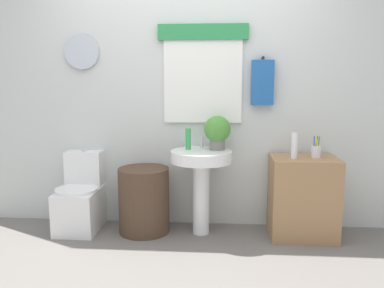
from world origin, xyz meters
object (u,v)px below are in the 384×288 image
(toilet, at_px, (81,200))
(toothbrush_cup, at_px, (316,151))
(wooden_cabinet, at_px, (303,197))
(laundry_hamper, at_px, (144,200))
(pedestal_sink, at_px, (201,170))
(soap_bottle, at_px, (188,139))
(potted_plant, at_px, (217,131))
(lotion_bottle, at_px, (294,146))

(toilet, relative_size, toothbrush_cup, 3.95)
(wooden_cabinet, distance_m, toothbrush_cup, 0.42)
(laundry_hamper, relative_size, pedestal_sink, 0.78)
(wooden_cabinet, relative_size, soap_bottle, 3.75)
(wooden_cabinet, bearing_deg, potted_plant, 175.48)
(wooden_cabinet, xyz_separation_m, lotion_bottle, (-0.10, -0.04, 0.47))
(pedestal_sink, bearing_deg, soap_bottle, 157.38)
(wooden_cabinet, bearing_deg, laundry_hamper, 180.00)
(laundry_hamper, distance_m, wooden_cabinet, 1.42)
(lotion_bottle, bearing_deg, soap_bottle, 174.41)
(soap_bottle, xyz_separation_m, potted_plant, (0.26, 0.01, 0.08))
(toilet, relative_size, lotion_bottle, 3.34)
(soap_bottle, distance_m, toothbrush_cup, 1.12)
(laundry_hamper, bearing_deg, wooden_cabinet, 0.00)
(toilet, xyz_separation_m, soap_bottle, (1.00, 0.02, 0.58))
(toothbrush_cup, bearing_deg, laundry_hamper, -179.24)
(wooden_cabinet, relative_size, toothbrush_cup, 3.85)
(laundry_hamper, xyz_separation_m, lotion_bottle, (1.32, -0.04, 0.53))
(lotion_bottle, bearing_deg, toothbrush_cup, 16.86)
(pedestal_sink, xyz_separation_m, potted_plant, (0.14, 0.06, 0.35))
(laundry_hamper, xyz_separation_m, toothbrush_cup, (1.52, 0.02, 0.47))
(toilet, height_order, lotion_bottle, lotion_bottle)
(soap_bottle, distance_m, potted_plant, 0.27)
(toothbrush_cup, bearing_deg, lotion_bottle, -163.14)
(toilet, distance_m, potted_plant, 1.42)
(toilet, height_order, wooden_cabinet, toilet)
(laundry_hamper, xyz_separation_m, potted_plant, (0.66, 0.06, 0.63))
(soap_bottle, height_order, potted_plant, potted_plant)
(lotion_bottle, xyz_separation_m, toothbrush_cup, (0.20, 0.06, -0.05))
(wooden_cabinet, xyz_separation_m, soap_bottle, (-1.02, 0.05, 0.50))
(wooden_cabinet, height_order, soap_bottle, soap_bottle)
(pedestal_sink, bearing_deg, wooden_cabinet, 0.00)
(potted_plant, bearing_deg, lotion_bottle, -8.63)
(soap_bottle, relative_size, toothbrush_cup, 1.03)
(wooden_cabinet, distance_m, soap_bottle, 1.14)
(toilet, bearing_deg, toothbrush_cup, -0.37)
(toothbrush_cup, bearing_deg, soap_bottle, 178.47)
(laundry_hamper, height_order, toothbrush_cup, toothbrush_cup)
(wooden_cabinet, distance_m, lotion_bottle, 0.48)
(wooden_cabinet, bearing_deg, toilet, 179.04)
(pedestal_sink, xyz_separation_m, wooden_cabinet, (0.90, 0.00, -0.23))
(toilet, relative_size, soap_bottle, 3.85)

